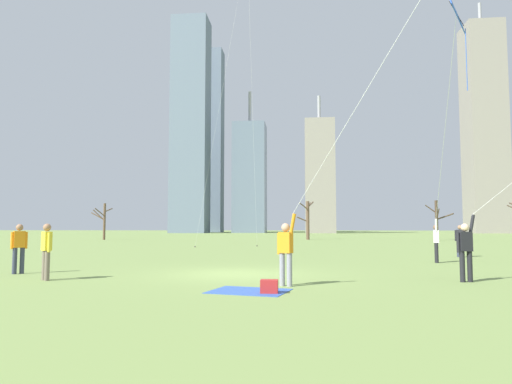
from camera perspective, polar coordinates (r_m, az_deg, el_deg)
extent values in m
plane|color=#7A934C|center=(15.25, -2.28, -10.07)|extent=(400.00, 400.00, 0.00)
cylinder|color=black|center=(21.48, 21.34, -6.98)|extent=(0.14, 0.14, 0.85)
cylinder|color=black|center=(21.26, 21.39, -7.01)|extent=(0.14, 0.14, 0.85)
cube|color=white|center=(21.34, 21.31, -5.13)|extent=(0.26, 0.37, 0.54)
sphere|color=brown|center=(21.34, 21.28, -4.08)|extent=(0.22, 0.22, 0.22)
cylinder|color=white|center=(21.55, 21.27, -5.21)|extent=(0.09, 0.09, 0.55)
cylinder|color=white|center=(21.13, 21.33, -3.86)|extent=(0.13, 0.22, 0.56)
cube|color=blue|center=(15.46, 23.49, 19.53)|extent=(0.67, 1.17, 1.26)
cylinder|color=black|center=(15.46, 23.49, 19.53)|extent=(0.38, 0.08, 0.80)
cylinder|color=blue|center=(15.00, 24.52, 14.65)|extent=(0.02, 0.02, 1.83)
cylinder|color=silver|center=(17.95, 22.20, 6.40)|extent=(1.19, 6.92, 5.85)
cylinder|color=black|center=(14.18, 24.10, -8.40)|extent=(0.14, 0.14, 0.85)
cylinder|color=black|center=(14.29, 24.87, -8.34)|extent=(0.14, 0.14, 0.85)
cube|color=black|center=(14.19, 24.40, -5.58)|extent=(0.37, 0.26, 0.54)
sphere|color=beige|center=(14.19, 24.35, -4.00)|extent=(0.22, 0.22, 0.22)
cylinder|color=black|center=(14.09, 23.66, -5.74)|extent=(0.09, 0.09, 0.55)
cylinder|color=black|center=(14.30, 25.06, -3.65)|extent=(0.22, 0.13, 0.56)
cylinder|color=gray|center=(12.17, 3.25, -9.50)|extent=(0.14, 0.14, 0.85)
cylinder|color=gray|center=(12.06, 4.15, -9.55)|extent=(0.14, 0.14, 0.85)
cube|color=orange|center=(12.07, 3.68, -6.24)|extent=(0.39, 0.34, 0.54)
sphere|color=tan|center=(12.06, 3.67, -4.38)|extent=(0.22, 0.22, 0.22)
cylinder|color=orange|center=(12.18, 2.83, -6.38)|extent=(0.09, 0.09, 0.55)
cylinder|color=orange|center=(11.96, 4.53, -3.98)|extent=(0.22, 0.18, 0.56)
cylinder|color=silver|center=(12.08, 17.81, 18.82)|extent=(5.37, 2.22, 8.77)
cylinder|color=#33384C|center=(17.07, -27.62, -7.53)|extent=(0.14, 0.14, 0.85)
cylinder|color=#33384C|center=(17.12, -26.89, -7.55)|extent=(0.14, 0.14, 0.85)
cube|color=orange|center=(17.06, -27.17, -5.21)|extent=(0.38, 0.38, 0.54)
sphere|color=#9E7051|center=(17.06, -27.12, -3.91)|extent=(0.22, 0.22, 0.22)
cylinder|color=orange|center=(17.03, -27.87, -5.30)|extent=(0.09, 0.09, 0.55)
cylinder|color=orange|center=(17.11, -26.48, -5.34)|extent=(0.09, 0.09, 0.55)
cylinder|color=#726656|center=(14.57, -24.35, -8.27)|extent=(0.14, 0.14, 0.85)
cylinder|color=#726656|center=(14.78, -24.63, -8.20)|extent=(0.14, 0.14, 0.85)
cube|color=yellow|center=(14.64, -24.41, -5.53)|extent=(0.39, 0.37, 0.54)
sphere|color=#9E7051|center=(14.63, -24.36, -4.00)|extent=(0.22, 0.22, 0.22)
cylinder|color=yellow|center=(14.44, -24.14, -5.69)|extent=(0.09, 0.09, 0.55)
cylinder|color=yellow|center=(14.84, -24.67, -5.62)|extent=(0.09, 0.09, 0.55)
cylinder|color=#33384C|center=(25.80, 23.67, -6.42)|extent=(0.14, 0.14, 0.85)
cylinder|color=#33384C|center=(25.78, 24.15, -6.41)|extent=(0.14, 0.14, 0.85)
cube|color=black|center=(25.77, 23.86, -4.87)|extent=(0.39, 0.32, 0.54)
sphere|color=#9E7051|center=(25.76, 23.84, -4.00)|extent=(0.22, 0.22, 0.22)
cylinder|color=black|center=(25.79, 23.40, -4.96)|extent=(0.09, 0.09, 0.55)
cylinder|color=black|center=(25.75, 24.33, -4.93)|extent=(0.09, 0.09, 0.55)
cylinder|color=silver|center=(37.18, -0.57, 14.34)|extent=(0.55, 3.33, 26.80)
cylinder|color=#3F3833|center=(36.87, 0.12, -6.65)|extent=(0.10, 0.10, 0.08)
cylinder|color=silver|center=(36.34, -4.55, 10.38)|extent=(3.61, 0.04, 21.43)
cylinder|color=#3F3833|center=(35.56, -7.53, -6.70)|extent=(0.10, 0.10, 0.08)
cube|color=#3359B2|center=(11.20, -0.85, -12.12)|extent=(2.07, 1.78, 0.01)
cube|color=#B22626|center=(10.84, 1.65, -11.55)|extent=(0.40, 0.28, 0.30)
cylinder|color=brown|center=(56.99, 6.40, -3.49)|extent=(0.40, 0.40, 4.70)
cylinder|color=brown|center=(57.75, 6.72, -1.55)|extent=(0.88, 1.52, 0.88)
cylinder|color=brown|center=(57.93, 6.54, -1.63)|extent=(0.47, 1.84, 0.83)
cylinder|color=brown|center=(56.28, 5.91, -1.75)|extent=(1.09, 1.62, 0.83)
cylinder|color=brown|center=(56.72, 5.74, -3.37)|extent=(1.41, 0.69, 0.68)
cylinder|color=brown|center=(58.92, -18.19, -3.47)|extent=(0.29, 0.29, 4.40)
cylinder|color=brown|center=(59.32, -18.91, -2.85)|extent=(1.77, 0.22, 0.98)
cylinder|color=brown|center=(58.58, -18.71, -2.37)|extent=(0.85, 1.24, 1.00)
cylinder|color=brown|center=(59.07, -18.81, -2.73)|extent=(1.42, 0.42, 1.39)
cylinder|color=brown|center=(59.50, -17.74, -2.14)|extent=(0.49, 1.43, 0.57)
cylinder|color=#423326|center=(58.54, 21.38, -3.26)|extent=(0.34, 0.34, 4.67)
cylinder|color=#423326|center=(58.11, 22.27, -2.81)|extent=(1.68, 1.51, 0.80)
cylinder|color=#423326|center=(57.88, 21.51, -2.63)|extent=(0.19, 1.46, 1.44)
cylinder|color=#423326|center=(58.48, 20.75, -1.97)|extent=(1.31, 0.28, 1.05)
cube|color=slate|center=(142.26, -5.53, 6.35)|extent=(6.95, 6.25, 55.81)
cube|color=gray|center=(131.99, 26.31, 7.13)|extent=(8.86, 9.23, 53.53)
cylinder|color=#99999E|center=(140.76, 25.88, 19.11)|extent=(0.80, 0.80, 6.04)
cube|color=slate|center=(126.94, -0.77, 1.73)|extent=(8.81, 9.08, 29.95)
cylinder|color=#99999E|center=(130.48, -0.76, 10.31)|extent=(0.80, 0.80, 9.21)
cube|color=gray|center=(120.57, 7.86, 1.88)|extent=(7.54, 9.05, 29.06)
cylinder|color=#99999E|center=(123.79, 7.77, 10.15)|extent=(0.80, 0.80, 6.77)
cube|color=slate|center=(126.13, -8.07, 8.24)|extent=(9.51, 7.89, 57.85)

